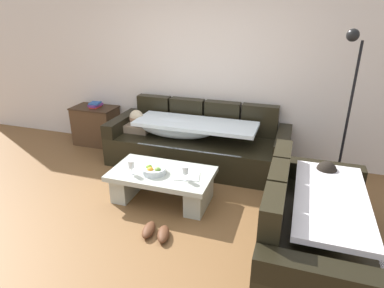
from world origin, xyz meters
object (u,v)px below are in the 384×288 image
object	(u,v)px
couch_near_window	(314,228)
wine_glass_near_right	(185,171)
couch_along_wall	(194,143)
floor_lamp	(347,102)
pair_of_shoes	(156,232)
side_cabinet	(96,126)
wine_glass_near_left	(131,165)
book_stack_on_cabinet	(95,105)
open_magazine	(187,176)
coffee_table	(162,182)
fruit_bowl	(154,170)

from	to	relation	value
couch_near_window	wine_glass_near_right	xyz separation A→B (m)	(-1.37, 0.40, 0.16)
couch_along_wall	wine_glass_near_right	distance (m)	1.22
floor_lamp	pair_of_shoes	size ratio (longest dim) A/B	5.68
couch_along_wall	floor_lamp	bearing A→B (deg)	-0.35
side_cabinet	wine_glass_near_left	bearing A→B (deg)	-45.28
book_stack_on_cabinet	pair_of_shoes	distance (m)	2.82
couch_along_wall	couch_near_window	world-z (taller)	same
open_magazine	side_cabinet	xyz separation A→B (m)	(-2.07, 1.32, -0.06)
couch_along_wall	coffee_table	bearing A→B (deg)	-92.83
couch_near_window	floor_lamp	bearing A→B (deg)	-9.79
couch_along_wall	floor_lamp	size ratio (longest dim) A/B	1.32
wine_glass_near_left	side_cabinet	xyz separation A→B (m)	(-1.44, 1.46, -0.17)
couch_near_window	open_magazine	bearing A→B (deg)	70.66
book_stack_on_cabinet	wine_glass_near_right	bearing A→B (deg)	-34.32
wine_glass_near_right	pair_of_shoes	distance (m)	0.72
open_magazine	pair_of_shoes	size ratio (longest dim) A/B	0.82
wine_glass_near_right	pair_of_shoes	xyz separation A→B (m)	(-0.13, -0.55, -0.45)
fruit_bowl	book_stack_on_cabinet	size ratio (longest dim) A/B	1.22
wine_glass_near_right	fruit_bowl	bearing A→B (deg)	174.64
couch_near_window	coffee_table	bearing A→B (deg)	73.57
pair_of_shoes	book_stack_on_cabinet	bearing A→B (deg)	134.61
side_cabinet	pair_of_shoes	size ratio (longest dim) A/B	2.10
side_cabinet	pair_of_shoes	world-z (taller)	side_cabinet
coffee_table	floor_lamp	xyz separation A→B (m)	(1.97, 1.06, 0.88)
floor_lamp	side_cabinet	bearing A→B (deg)	176.38
couch_near_window	pair_of_shoes	xyz separation A→B (m)	(-1.50, -0.15, -0.29)
open_magazine	couch_near_window	bearing A→B (deg)	-32.33
wine_glass_near_left	pair_of_shoes	bearing A→B (deg)	-44.10
couch_near_window	wine_glass_near_left	size ratio (longest dim) A/B	10.75
open_magazine	wine_glass_near_left	bearing A→B (deg)	179.78
wine_glass_near_right	floor_lamp	world-z (taller)	floor_lamp
coffee_table	floor_lamp	size ratio (longest dim) A/B	0.62
wine_glass_near_right	book_stack_on_cabinet	xyz separation A→B (m)	(-2.05, 1.40, 0.19)
couch_near_window	coffee_table	size ratio (longest dim) A/B	1.49
book_stack_on_cabinet	pair_of_shoes	bearing A→B (deg)	-45.39
wine_glass_near_right	side_cabinet	bearing A→B (deg)	146.04
wine_glass_near_right	pair_of_shoes	world-z (taller)	wine_glass_near_right
couch_along_wall	floor_lamp	xyz separation A→B (m)	(1.92, -0.01, 0.79)
book_stack_on_cabinet	fruit_bowl	bearing A→B (deg)	-39.56
wine_glass_near_left	wine_glass_near_right	world-z (taller)	same
fruit_bowl	side_cabinet	distance (m)	2.17
fruit_bowl	wine_glass_near_left	xyz separation A→B (m)	(-0.23, -0.09, 0.08)
couch_along_wall	pair_of_shoes	xyz separation A→B (m)	(0.15, -1.73, -0.28)
open_magazine	wine_glass_near_right	bearing A→B (deg)	-97.33
wine_glass_near_left	couch_along_wall	bearing A→B (deg)	73.75
pair_of_shoes	side_cabinet	bearing A→B (deg)	135.03
couch_near_window	pair_of_shoes	distance (m)	1.53
couch_along_wall	fruit_bowl	world-z (taller)	couch_along_wall
fruit_bowl	open_magazine	xyz separation A→B (m)	(0.39, 0.05, -0.04)
couch_along_wall	book_stack_on_cabinet	xyz separation A→B (m)	(-1.78, 0.22, 0.36)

